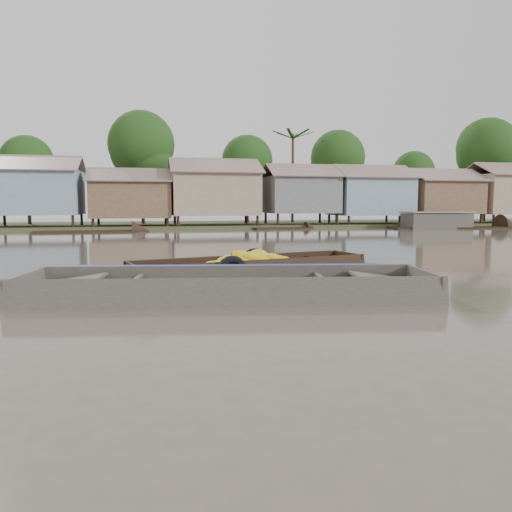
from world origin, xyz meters
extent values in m
plane|color=#534C40|center=(0.00, 0.00, 0.00)|extent=(120.00, 120.00, 0.00)
cube|color=#384723|center=(0.00, 33.00, 0.00)|extent=(120.00, 12.00, 0.50)
cube|color=#798FA7|center=(-10.50, 29.50, 2.70)|extent=(6.20, 5.20, 3.20)
cube|color=brown|center=(-10.50, 28.10, 4.75)|extent=(6.60, 3.02, 1.28)
cube|color=brown|center=(-10.50, 30.90, 4.75)|extent=(6.60, 3.02, 1.28)
cube|color=brown|center=(-3.80, 29.50, 2.20)|extent=(5.80, 4.60, 2.70)
cube|color=brown|center=(-3.80, 28.26, 4.00)|extent=(6.20, 2.67, 1.14)
cube|color=brown|center=(-3.80, 30.74, 4.00)|extent=(6.20, 2.67, 1.14)
cube|color=gray|center=(2.50, 29.50, 2.65)|extent=(6.50, 5.30, 3.30)
cube|color=brown|center=(2.50, 28.07, 4.75)|extent=(6.90, 3.08, 1.31)
cube|color=brown|center=(2.50, 30.93, 4.75)|extent=(6.90, 3.08, 1.31)
cube|color=slate|center=(9.50, 29.50, 2.60)|extent=(5.40, 4.70, 2.90)
cube|color=brown|center=(9.50, 28.23, 4.50)|extent=(5.80, 2.73, 1.17)
cube|color=brown|center=(9.50, 30.77, 4.50)|extent=(5.80, 2.73, 1.17)
cube|color=#798FA7|center=(15.50, 29.50, 2.50)|extent=(6.00, 5.00, 3.10)
cube|color=brown|center=(15.50, 28.15, 4.50)|extent=(6.40, 2.90, 1.24)
cube|color=brown|center=(15.50, 30.85, 4.50)|extent=(6.40, 2.90, 1.24)
cube|color=brown|center=(22.00, 29.50, 2.45)|extent=(5.70, 4.90, 2.80)
cube|color=brown|center=(22.00, 28.18, 4.30)|extent=(6.10, 2.85, 1.21)
cube|color=brown|center=(22.00, 30.82, 4.30)|extent=(6.10, 2.85, 1.21)
cube|color=gray|center=(28.50, 29.50, 2.70)|extent=(6.30, 5.10, 3.40)
cube|color=brown|center=(28.50, 30.88, 4.85)|extent=(6.70, 2.96, 1.26)
cylinder|color=#473323|center=(-12.00, 34.00, 2.45)|extent=(0.28, 0.28, 4.90)
sphere|color=black|center=(-12.00, 34.00, 5.25)|extent=(4.20, 4.20, 4.20)
cylinder|color=#473323|center=(-3.00, 33.00, 3.15)|extent=(0.28, 0.28, 6.30)
sphere|color=black|center=(-3.00, 33.00, 6.75)|extent=(5.40, 5.40, 5.40)
cylinder|color=#473323|center=(6.00, 34.00, 2.62)|extent=(0.28, 0.28, 5.25)
sphere|color=black|center=(6.00, 34.00, 5.62)|extent=(4.50, 4.50, 4.50)
cylinder|color=#473323|center=(14.00, 33.00, 2.80)|extent=(0.28, 0.28, 5.60)
sphere|color=black|center=(14.00, 33.00, 6.00)|extent=(4.80, 4.80, 4.80)
cylinder|color=#473323|center=(22.00, 34.00, 2.27)|extent=(0.28, 0.28, 4.55)
sphere|color=black|center=(22.00, 34.00, 4.88)|extent=(3.90, 3.90, 3.90)
cylinder|color=#473323|center=(29.00, 33.00, 3.32)|extent=(0.28, 0.28, 6.65)
sphere|color=black|center=(29.00, 33.00, 7.12)|extent=(5.70, 5.70, 5.70)
cylinder|color=#473323|center=(10.00, 33.50, 4.00)|extent=(0.24, 0.24, 8.00)
cube|color=black|center=(0.19, 3.52, -0.08)|extent=(6.44, 2.77, 0.08)
cube|color=black|center=(0.01, 4.19, 0.18)|extent=(6.31, 1.79, 0.60)
cube|color=black|center=(0.36, 2.86, 0.18)|extent=(6.31, 1.79, 0.60)
cube|color=black|center=(3.26, 4.32, 0.18)|extent=(0.41, 1.38, 0.57)
cube|color=black|center=(2.72, 4.19, 0.25)|extent=(1.37, 1.45, 0.21)
cube|color=black|center=(-2.88, 2.73, 0.18)|extent=(0.41, 1.38, 0.57)
cube|color=black|center=(-2.35, 2.86, 0.25)|extent=(1.37, 1.45, 0.21)
cube|color=black|center=(-1.28, 3.14, 0.30)|extent=(0.44, 1.33, 0.05)
cube|color=black|center=(1.66, 3.91, 0.30)|extent=(0.44, 1.33, 0.05)
ellipsoid|color=yellow|center=(0.39, 3.18, 0.25)|extent=(0.48, 0.39, 0.26)
ellipsoid|color=yellow|center=(0.30, 3.43, 0.42)|extent=(0.53, 0.43, 0.29)
ellipsoid|color=yellow|center=(-0.03, 3.38, 0.42)|extent=(0.55, 0.45, 0.30)
ellipsoid|color=yellow|center=(0.13, 3.33, 0.48)|extent=(0.56, 0.45, 0.30)
ellipsoid|color=yellow|center=(1.35, 3.42, 0.22)|extent=(0.49, 0.40, 0.27)
ellipsoid|color=yellow|center=(0.38, 3.53, 0.52)|extent=(0.60, 0.49, 0.33)
ellipsoid|color=yellow|center=(-0.05, 3.76, 0.34)|extent=(0.48, 0.39, 0.26)
ellipsoid|color=yellow|center=(-0.47, 3.01, 0.22)|extent=(0.57, 0.46, 0.31)
ellipsoid|color=yellow|center=(0.41, 4.03, 0.28)|extent=(0.49, 0.40, 0.27)
ellipsoid|color=yellow|center=(0.82, 4.02, 0.26)|extent=(0.51, 0.42, 0.28)
ellipsoid|color=yellow|center=(-0.87, 3.40, 0.27)|extent=(0.54, 0.44, 0.29)
ellipsoid|color=yellow|center=(-0.69, 2.91, 0.17)|extent=(0.47, 0.38, 0.25)
ellipsoid|color=yellow|center=(-0.58, 3.10, 0.29)|extent=(0.59, 0.48, 0.32)
ellipsoid|color=yellow|center=(-0.10, 3.60, 0.39)|extent=(0.52, 0.42, 0.28)
ellipsoid|color=yellow|center=(0.44, 3.38, 0.37)|extent=(0.51, 0.42, 0.28)
ellipsoid|color=yellow|center=(-0.12, 3.51, 0.52)|extent=(0.56, 0.45, 0.30)
ellipsoid|color=yellow|center=(0.61, 3.57, 0.43)|extent=(0.54, 0.44, 0.29)
ellipsoid|color=yellow|center=(-0.73, 3.24, 0.29)|extent=(0.59, 0.48, 0.32)
ellipsoid|color=yellow|center=(-0.83, 3.20, 0.19)|extent=(0.46, 0.37, 0.25)
ellipsoid|color=yellow|center=(-0.21, 3.77, 0.38)|extent=(0.47, 0.38, 0.25)
ellipsoid|color=yellow|center=(-0.47, 3.11, 0.29)|extent=(0.53, 0.42, 0.28)
ellipsoid|color=yellow|center=(0.74, 3.48, 0.45)|extent=(0.46, 0.37, 0.25)
ellipsoid|color=yellow|center=(-0.13, 3.13, 0.36)|extent=(0.46, 0.37, 0.25)
ellipsoid|color=yellow|center=(1.06, 3.58, 0.33)|extent=(0.54, 0.44, 0.29)
ellipsoid|color=yellow|center=(0.09, 3.65, 0.41)|extent=(0.56, 0.45, 0.30)
ellipsoid|color=yellow|center=(-0.52, 3.00, 0.24)|extent=(0.58, 0.47, 0.31)
ellipsoid|color=yellow|center=(-0.40, 3.44, 0.41)|extent=(0.59, 0.48, 0.32)
ellipsoid|color=yellow|center=(-0.54, 3.41, 0.38)|extent=(0.51, 0.41, 0.27)
ellipsoid|color=yellow|center=(0.20, 3.63, 0.50)|extent=(0.45, 0.37, 0.24)
ellipsoid|color=yellow|center=(0.37, 3.98, 0.29)|extent=(0.51, 0.41, 0.28)
ellipsoid|color=yellow|center=(1.01, 3.99, 0.31)|extent=(0.58, 0.47, 0.31)
cylinder|color=#3F6626|center=(-0.37, 3.38, 0.51)|extent=(0.05, 0.05, 0.21)
cylinder|color=#3F6626|center=(0.41, 3.58, 0.51)|extent=(0.05, 0.05, 0.21)
cylinder|color=#3F6626|center=(0.97, 3.73, 0.51)|extent=(0.05, 0.05, 0.21)
torus|color=black|center=(0.44, 4.40, 0.20)|extent=(0.89, 0.42, 0.87)
torus|color=black|center=(-0.50, 2.54, 0.20)|extent=(0.90, 0.42, 0.87)
cube|color=#3D3733|center=(-0.88, 0.50, -0.08)|extent=(8.24, 2.96, 0.08)
cube|color=#3D3733|center=(-0.73, 1.48, 0.21)|extent=(8.18, 1.44, 0.66)
cube|color=#3D3733|center=(-1.03, -0.48, 0.21)|extent=(8.18, 1.44, 0.66)
cube|color=#3D3733|center=(3.11, -0.12, 0.21)|extent=(0.37, 2.00, 0.63)
cube|color=#3D3733|center=(2.42, -0.01, 0.29)|extent=(1.65, 1.93, 0.25)
cube|color=#3D3733|center=(-4.87, 1.12, 0.21)|extent=(0.37, 2.00, 0.63)
cube|color=#3D3733|center=(-4.17, 1.01, 0.29)|extent=(1.65, 1.93, 0.25)
cube|color=#3D3733|center=(-2.79, 0.80, 0.34)|extent=(0.40, 1.93, 0.05)
cube|color=#3D3733|center=(1.03, 0.20, 0.34)|extent=(0.40, 1.93, 0.05)
cube|color=#665E54|center=(-0.88, 0.50, -0.03)|extent=(6.31, 2.50, 0.02)
cube|color=#1028A4|center=(-0.72, 1.54, 0.46)|extent=(6.61, 1.12, 0.16)
torus|color=olive|center=(1.05, -0.13, 0.00)|extent=(0.46, 0.46, 0.07)
torus|color=olive|center=(1.05, -0.13, 0.04)|extent=(0.37, 0.37, 0.07)
cube|color=black|center=(20.11, 25.03, -0.05)|extent=(9.44, 2.46, 0.35)
cube|color=black|center=(7.20, 26.70, -0.05)|extent=(4.44, 1.60, 0.35)
cube|color=black|center=(-6.64, 25.05, -0.05)|extent=(6.56, 1.63, 0.35)
cube|color=black|center=(19.00, 25.00, 0.55)|extent=(5.00, 2.00, 1.20)
camera|label=1|loc=(-2.44, -9.44, 1.89)|focal=35.00mm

